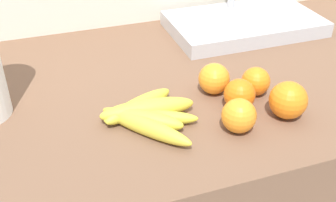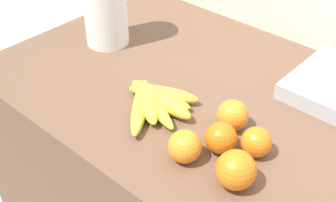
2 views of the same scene
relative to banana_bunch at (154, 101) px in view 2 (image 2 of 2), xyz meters
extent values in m
cube|color=silver|center=(0.23, 0.53, -0.26)|extent=(1.86, 0.06, 1.30)
ellipsoid|color=gold|center=(-0.01, -0.04, 0.00)|extent=(0.16, 0.19, 0.04)
ellipsoid|color=gold|center=(-0.01, -0.02, 0.00)|extent=(0.16, 0.13, 0.04)
ellipsoid|color=gold|center=(0.01, -0.01, 0.00)|extent=(0.20, 0.10, 0.03)
ellipsoid|color=gold|center=(0.01, 0.01, 0.00)|extent=(0.20, 0.06, 0.04)
ellipsoid|color=gold|center=(0.00, 0.02, 0.00)|extent=(0.17, 0.06, 0.03)
ellipsoid|color=gold|center=(0.00, 0.03, 0.00)|extent=(0.17, 0.11, 0.04)
sphere|color=orange|center=(0.18, 0.06, 0.02)|extent=(0.07, 0.07, 0.07)
sphere|color=orange|center=(0.29, -0.08, 0.02)|extent=(0.08, 0.08, 0.08)
sphere|color=orange|center=(0.17, -0.09, 0.02)|extent=(0.07, 0.07, 0.07)
sphere|color=orange|center=(0.27, 0.02, 0.01)|extent=(0.06, 0.06, 0.06)
sphere|color=orange|center=(0.21, -0.02, 0.01)|extent=(0.07, 0.07, 0.07)
camera|label=1|loc=(-0.19, -0.68, 0.50)|focal=45.32mm
camera|label=2|loc=(0.60, -0.62, 0.64)|focal=48.84mm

